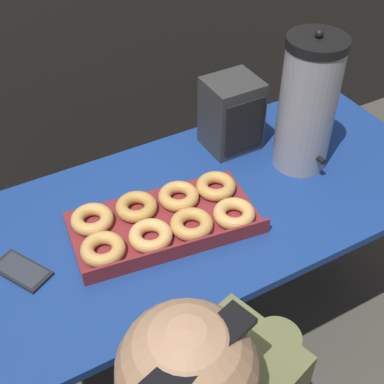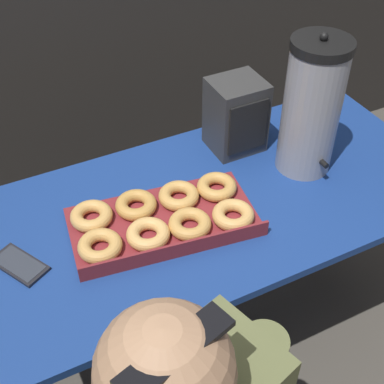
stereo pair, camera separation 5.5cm
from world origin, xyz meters
name	(u,v)px [view 1 (the left image)]	position (x,y,z in m)	size (l,w,h in m)	color
ground_plane	(202,339)	(0.00, 0.00, 0.00)	(12.00, 12.00, 0.00)	#4C473F
folding_table	(205,213)	(0.00, 0.00, 0.70)	(1.57, 0.72, 0.75)	navy
donut_box	(164,219)	(-0.15, -0.03, 0.77)	(0.57, 0.35, 0.05)	maroon
coffee_urn	(307,105)	(0.37, 0.02, 0.97)	(0.18, 0.21, 0.46)	#939399
cell_phone	(22,271)	(-0.57, 0.00, 0.75)	(0.15, 0.18, 0.01)	black
space_heater	(231,114)	(0.22, 0.21, 0.87)	(0.17, 0.16, 0.25)	#333333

